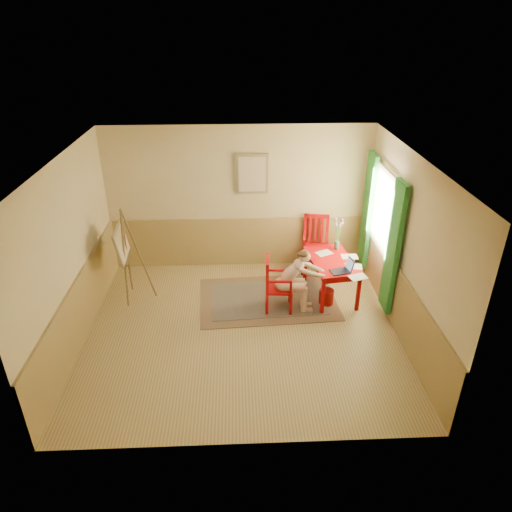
{
  "coord_description": "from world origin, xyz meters",
  "views": [
    {
      "loc": [
        -0.04,
        -6.1,
        4.54
      ],
      "look_at": [
        0.25,
        0.55,
        1.05
      ],
      "focal_mm": 32.56,
      "sensor_mm": 36.0,
      "label": 1
    }
  ],
  "objects_px": {
    "laptop": "(343,269)",
    "table": "(332,264)",
    "figure": "(295,278)",
    "easel": "(124,247)",
    "chair_left": "(276,284)",
    "chair_back": "(315,244)"
  },
  "relations": [
    {
      "from": "table",
      "to": "figure",
      "type": "xyz_separation_m",
      "value": [
        -0.7,
        -0.43,
        -0.0
      ]
    },
    {
      "from": "figure",
      "to": "easel",
      "type": "bearing_deg",
      "value": 169.96
    },
    {
      "from": "chair_back",
      "to": "figure",
      "type": "bearing_deg",
      "value": -112.11
    },
    {
      "from": "table",
      "to": "chair_back",
      "type": "bearing_deg",
      "value": 97.56
    },
    {
      "from": "easel",
      "to": "table",
      "type": "bearing_deg",
      "value": -1.22
    },
    {
      "from": "figure",
      "to": "laptop",
      "type": "height_order",
      "value": "figure"
    },
    {
      "from": "easel",
      "to": "chair_left",
      "type": "bearing_deg",
      "value": -10.52
    },
    {
      "from": "laptop",
      "to": "table",
      "type": "bearing_deg",
      "value": 103.88
    },
    {
      "from": "table",
      "to": "easel",
      "type": "xyz_separation_m",
      "value": [
        -3.58,
        0.08,
        0.38
      ]
    },
    {
      "from": "chair_left",
      "to": "easel",
      "type": "relative_size",
      "value": 0.57
    },
    {
      "from": "table",
      "to": "figure",
      "type": "relative_size",
      "value": 1.12
    },
    {
      "from": "figure",
      "to": "laptop",
      "type": "relative_size",
      "value": 2.82
    },
    {
      "from": "chair_left",
      "to": "easel",
      "type": "bearing_deg",
      "value": 169.48
    },
    {
      "from": "chair_left",
      "to": "easel",
      "type": "height_order",
      "value": "easel"
    },
    {
      "from": "laptop",
      "to": "chair_back",
      "type": "bearing_deg",
      "value": 99.48
    },
    {
      "from": "table",
      "to": "chair_back",
      "type": "xyz_separation_m",
      "value": [
        -0.13,
        0.98,
        -0.08
      ]
    },
    {
      "from": "laptop",
      "to": "figure",
      "type": "bearing_deg",
      "value": -178.96
    },
    {
      "from": "chair_left",
      "to": "figure",
      "type": "bearing_deg",
      "value": -6.02
    },
    {
      "from": "figure",
      "to": "easel",
      "type": "relative_size",
      "value": 0.67
    },
    {
      "from": "laptop",
      "to": "easel",
      "type": "xyz_separation_m",
      "value": [
        -3.69,
        0.5,
        0.25
      ]
    },
    {
      "from": "chair_left",
      "to": "chair_back",
      "type": "relative_size",
      "value": 0.89
    },
    {
      "from": "chair_back",
      "to": "easel",
      "type": "xyz_separation_m",
      "value": [
        -3.45,
        -0.9,
        0.46
      ]
    }
  ]
}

